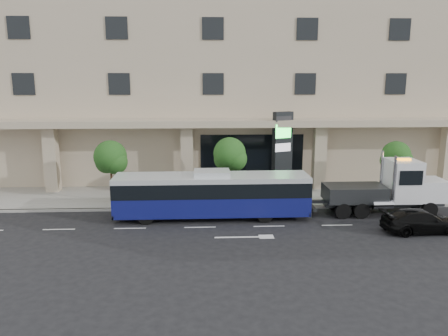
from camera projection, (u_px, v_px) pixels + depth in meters
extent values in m
plane|color=black|center=(265.00, 218.00, 26.75)|extent=(120.00, 120.00, 0.00)
cube|color=gray|center=(256.00, 196.00, 31.62)|extent=(120.00, 6.00, 0.15)
cube|color=gray|center=(261.00, 208.00, 28.69)|extent=(120.00, 0.30, 0.15)
cube|color=tan|center=(244.00, 61.00, 39.90)|extent=(60.00, 15.00, 20.00)
cube|color=tan|center=(254.00, 122.00, 32.35)|extent=(60.00, 2.80, 0.50)
cube|color=black|center=(252.00, 160.00, 34.11)|extent=(8.00, 0.12, 4.00)
cube|color=tan|center=(52.00, 159.00, 32.21)|extent=(0.90, 0.90, 4.90)
cube|color=tan|center=(187.00, 157.00, 32.65)|extent=(0.90, 0.90, 4.90)
cube|color=tan|center=(319.00, 156.00, 33.10)|extent=(0.90, 0.90, 4.90)
cube|color=tan|center=(448.00, 155.00, 33.54)|extent=(0.90, 0.90, 4.90)
cylinder|color=#422B19|center=(112.00, 182.00, 29.51)|extent=(0.14, 0.14, 2.80)
sphere|color=#124117|center=(110.00, 157.00, 29.16)|extent=(2.20, 2.20, 2.20)
sphere|color=#124117|center=(115.00, 162.00, 29.05)|extent=(1.65, 1.65, 1.65)
sphere|color=#124117|center=(107.00, 162.00, 29.43)|extent=(1.54, 1.54, 1.54)
cylinder|color=#422B19|center=(230.00, 179.00, 29.85)|extent=(0.14, 0.14, 2.94)
sphere|color=#124117|center=(230.00, 154.00, 29.49)|extent=(2.20, 2.20, 2.20)
sphere|color=#124117|center=(235.00, 159.00, 29.38)|extent=(1.65, 1.65, 1.65)
sphere|color=#124117|center=(225.00, 159.00, 29.76)|extent=(1.54, 1.54, 1.54)
cylinder|color=#422B19|center=(394.00, 179.00, 30.39)|extent=(0.14, 0.14, 2.73)
sphere|color=#124117|center=(396.00, 156.00, 30.05)|extent=(2.00, 2.00, 2.00)
sphere|color=#124117|center=(402.00, 161.00, 29.93)|extent=(1.50, 1.50, 1.50)
sphere|color=#124117|center=(390.00, 161.00, 30.31)|extent=(1.40, 1.40, 1.40)
cylinder|color=black|center=(146.00, 216.00, 25.53)|extent=(0.98, 0.30, 0.98)
cylinder|color=black|center=(150.00, 206.00, 27.54)|extent=(0.98, 0.30, 0.98)
cylinder|color=black|center=(265.00, 214.00, 25.88)|extent=(0.98, 0.30, 0.98)
cylinder|color=black|center=(260.00, 205.00, 27.88)|extent=(0.98, 0.30, 0.98)
cube|color=navy|center=(212.00, 203.00, 26.64)|extent=(11.72, 2.49, 1.17)
cube|color=black|center=(212.00, 187.00, 26.43)|extent=(11.72, 2.53, 0.88)
cube|color=silver|center=(212.00, 178.00, 26.31)|extent=(11.72, 2.49, 0.29)
cube|color=silver|center=(212.00, 173.00, 26.26)|extent=(2.15, 1.57, 0.29)
cube|color=#2D3033|center=(116.00, 212.00, 26.45)|extent=(0.15, 2.44, 0.29)
cube|color=#2D3033|center=(306.00, 210.00, 27.02)|extent=(0.15, 2.44, 0.29)
cube|color=#2D3033|center=(383.00, 203.00, 27.55)|extent=(7.50, 0.89, 0.35)
cube|color=white|center=(429.00, 189.00, 27.50)|extent=(1.77, 2.03, 1.32)
cube|color=silver|center=(443.00, 189.00, 27.54)|extent=(0.08, 1.76, 1.06)
cube|color=white|center=(402.00, 180.00, 27.30)|extent=(1.77, 2.21, 2.56)
cube|color=black|center=(416.00, 174.00, 27.26)|extent=(0.10, 1.94, 1.06)
cylinder|color=silver|center=(394.00, 180.00, 26.27)|extent=(0.16, 0.16, 3.00)
cylinder|color=silver|center=(381.00, 174.00, 28.16)|extent=(0.16, 0.16, 3.00)
cube|color=#2D3033|center=(354.00, 193.00, 27.33)|extent=(3.71, 2.12, 0.97)
cube|color=#2D3033|center=(321.00, 201.00, 27.35)|extent=(1.41, 0.25, 0.19)
cube|color=#2D3033|center=(312.00, 207.00, 27.39)|extent=(0.22, 1.59, 0.16)
cube|color=orange|center=(404.00, 159.00, 27.04)|extent=(0.79, 0.31, 0.12)
cylinder|color=black|center=(429.00, 210.00, 26.79)|extent=(0.97, 0.28, 0.97)
cylinder|color=black|center=(415.00, 202.00, 28.61)|extent=(0.97, 0.28, 0.97)
cylinder|color=black|center=(361.00, 211.00, 26.61)|extent=(0.97, 0.28, 0.97)
cylinder|color=black|center=(351.00, 202.00, 28.42)|extent=(0.97, 0.28, 0.97)
cylinder|color=black|center=(343.00, 211.00, 26.56)|extent=(0.97, 0.28, 0.97)
cylinder|color=black|center=(334.00, 203.00, 28.37)|extent=(0.97, 0.28, 0.97)
imported|color=black|center=(421.00, 221.00, 24.22)|extent=(4.46, 1.97, 1.27)
cube|color=black|center=(282.00, 152.00, 32.00)|extent=(1.55, 1.04, 5.91)
cube|color=#29FB47|center=(283.00, 131.00, 31.41)|extent=(1.20, 0.56, 0.98)
cube|color=silver|center=(283.00, 147.00, 31.65)|extent=(1.20, 0.56, 0.59)
cube|color=#262628|center=(284.00, 119.00, 31.23)|extent=(1.20, 0.56, 0.39)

